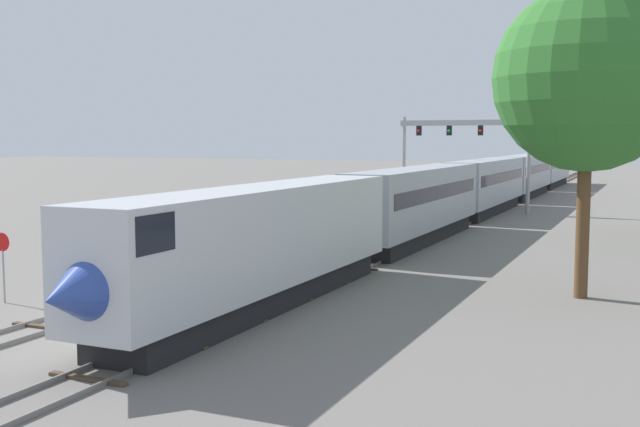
{
  "coord_description": "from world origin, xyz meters",
  "views": [
    {
      "loc": [
        16.28,
        -22.23,
        6.67
      ],
      "look_at": [
        1.0,
        12.0,
        3.0
      ],
      "focal_mm": 43.07,
      "sensor_mm": 36.0,
      "label": 1
    }
  ],
  "objects_px": {
    "signal_gantry": "(464,142)",
    "trackside_tree_left": "(588,79)",
    "passenger_train": "(488,184)",
    "stop_sign": "(3,257)"
  },
  "relations": [
    {
      "from": "signal_gantry",
      "to": "stop_sign",
      "type": "bearing_deg",
      "value": -99.47
    },
    {
      "from": "passenger_train",
      "to": "signal_gantry",
      "type": "distance_m",
      "value": 4.37
    },
    {
      "from": "stop_sign",
      "to": "trackside_tree_left",
      "type": "height_order",
      "value": "trackside_tree_left"
    },
    {
      "from": "signal_gantry",
      "to": "trackside_tree_left",
      "type": "xyz_separation_m",
      "value": [
        13.6,
        -35.82,
        2.77
      ]
    },
    {
      "from": "passenger_train",
      "to": "stop_sign",
      "type": "xyz_separation_m",
      "value": [
        -10.0,
        -46.14,
        -0.74
      ]
    },
    {
      "from": "stop_sign",
      "to": "trackside_tree_left",
      "type": "xyz_separation_m",
      "value": [
        21.35,
        10.64,
        7.24
      ]
    },
    {
      "from": "signal_gantry",
      "to": "trackside_tree_left",
      "type": "relative_size",
      "value": 0.93
    },
    {
      "from": "trackside_tree_left",
      "to": "passenger_train",
      "type": "bearing_deg",
      "value": 107.72
    },
    {
      "from": "signal_gantry",
      "to": "trackside_tree_left",
      "type": "distance_m",
      "value": 38.41
    },
    {
      "from": "passenger_train",
      "to": "stop_sign",
      "type": "relative_size",
      "value": 36.85
    }
  ]
}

